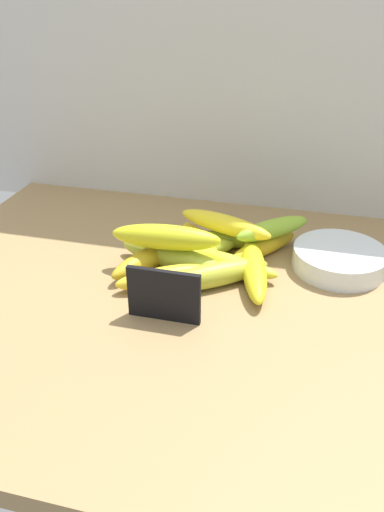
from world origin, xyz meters
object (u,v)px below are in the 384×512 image
at_px(fruit_bowl, 339,259).
at_px(banana_12, 166,237).
at_px(banana_7, 220,261).
at_px(banana_1, 174,257).
at_px(banana_4, 152,256).
at_px(banana_0, 195,252).
at_px(banana_10, 225,224).
at_px(banana_2, 254,269).
at_px(banana_3, 264,246).
at_px(banana_11, 273,229).
at_px(banana_9, 230,239).
at_px(banana_8, 167,277).
at_px(banana_6, 213,275).
at_px(banana_5, 200,242).
at_px(chalkboard_sign, 164,297).

height_order(fruit_bowl, banana_12, banana_12).
height_order(fruit_bowl, banana_7, fruit_bowl).
relative_size(banana_1, banana_4, 1.14).
distance_m(banana_0, banana_10, 0.08).
distance_m(banana_0, banana_2, 0.12).
height_order(banana_3, banana_11, banana_11).
xyz_separation_m(banana_9, banana_10, (-0.01, -0.01, 0.03)).
xyz_separation_m(banana_3, banana_7, (-0.07, -0.07, 0.00)).
bearing_deg(banana_10, banana_9, 51.94).
distance_m(banana_1, banana_8, 0.06).
bearing_deg(banana_1, banana_7, 8.40).
bearing_deg(banana_10, banana_8, -114.86).
xyz_separation_m(banana_0, banana_8, (-0.02, -0.09, -0.00)).
height_order(banana_2, banana_10, banana_10).
xyz_separation_m(banana_2, banana_3, (0.01, 0.09, -0.00)).
relative_size(banana_6, banana_9, 1.27).
relative_size(banana_0, banana_5, 1.03).
bearing_deg(chalkboard_sign, banana_4, 114.86).
bearing_deg(fruit_bowl, banana_4, -166.99).
bearing_deg(banana_5, banana_1, -112.58).
bearing_deg(banana_12, banana_1, 40.12).
bearing_deg(banana_4, banana_12, -9.16).
relative_size(fruit_bowl, banana_0, 1.00).
height_order(banana_5, banana_11, banana_11).
height_order(fruit_bowl, banana_6, banana_6).
xyz_separation_m(banana_5, banana_8, (-0.02, -0.13, -0.00)).
distance_m(banana_2, banana_5, 0.13).
relative_size(banana_3, banana_6, 0.79).
xyz_separation_m(banana_2, banana_7, (-0.06, 0.01, -0.00)).
bearing_deg(fruit_bowl, chalkboard_sign, -139.50).
bearing_deg(banana_12, banana_3, 31.43).
relative_size(banana_2, banana_6, 1.01).
xyz_separation_m(banana_8, banana_12, (-0.02, 0.05, 0.05)).
bearing_deg(banana_12, banana_4, 170.84).
bearing_deg(banana_9, banana_1, -129.83).
bearing_deg(banana_10, banana_11, 6.38).
height_order(banana_2, banana_12, banana_12).
bearing_deg(banana_11, banana_3, -144.33).
bearing_deg(banana_6, banana_8, -165.68).
relative_size(banana_3, banana_7, 0.75).
relative_size(fruit_bowl, banana_3, 1.02).
bearing_deg(banana_0, banana_7, -24.10).
relative_size(banana_3, banana_5, 1.02).
bearing_deg(banana_4, banana_9, 40.31).
bearing_deg(banana_1, banana_4, -174.01).
relative_size(fruit_bowl, banana_4, 0.87).
relative_size(chalkboard_sign, banana_2, 0.55).
bearing_deg(banana_4, banana_3, 26.29).
distance_m(banana_2, banana_11, 0.10).
xyz_separation_m(banana_0, banana_1, (-0.03, -0.03, 0.00)).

